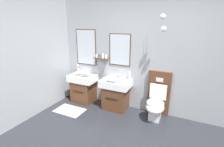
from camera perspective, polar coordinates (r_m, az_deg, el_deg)
name	(u,v)px	position (r m, az deg, el deg)	size (l,w,h in m)	color
wall_back	(151,56)	(3.73, 13.07, 5.76)	(4.66, 0.43, 2.56)	#999EA3
wall_left	(0,64)	(3.57, -33.99, 2.74)	(0.12, 3.82, 2.56)	#999EA3
bath_mat	(70,110)	(4.14, -14.25, -12.13)	(0.68, 0.44, 0.01)	#9E9993
vanity_sink_left	(84,87)	(4.40, -9.67, -4.60)	(0.68, 0.49, 0.71)	#56331E
tap_on_left_sink	(87,71)	(4.41, -8.60, 1.00)	(0.03, 0.13, 0.11)	silver
vanity_sink_right	(116,93)	(3.97, 1.34, -6.80)	(0.68, 0.49, 0.71)	#56331E
tap_on_right_sink	(119,75)	(3.98, 2.45, -0.57)	(0.03, 0.13, 0.11)	silver
toilet	(157,101)	(3.72, 15.04, -9.19)	(0.48, 0.62, 1.00)	#56331E
toothbrush_cup	(78,70)	(4.55, -11.39, 1.22)	(0.07, 0.07, 0.21)	silver
soap_dispenser	(130,76)	(3.88, 6.10, -0.85)	(0.06, 0.06, 0.21)	white
folded_hand_towel	(112,81)	(3.73, -0.11, -2.56)	(0.22, 0.16, 0.04)	gray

